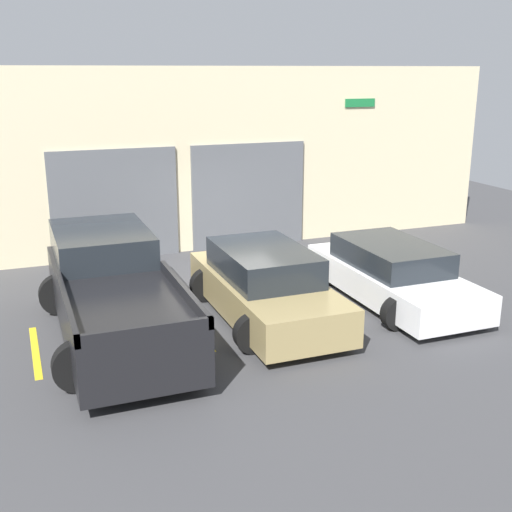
{
  "coord_description": "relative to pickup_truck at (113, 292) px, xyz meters",
  "views": [
    {
      "loc": [
        -4.26,
        -12.63,
        4.55
      ],
      "look_at": [
        0.0,
        -1.58,
        1.1
      ],
      "focal_mm": 45.0,
      "sensor_mm": 36.0,
      "label": 1
    }
  ],
  "objects": [
    {
      "name": "parking_stripe_centre",
      "position": [
        4.17,
        -0.28,
        -0.79
      ],
      "size": [
        0.12,
        2.2,
        0.01
      ],
      "primitive_type": "cube",
      "color": "gold",
      "rests_on": "ground"
    },
    {
      "name": "ground_plane",
      "position": [
        2.78,
        1.81,
        -0.79
      ],
      "size": [
        28.0,
        28.0,
        0.0
      ],
      "primitive_type": "plane",
      "color": "#3D3D3F"
    },
    {
      "name": "parking_stripe_left",
      "position": [
        1.39,
        -0.28,
        -0.79
      ],
      "size": [
        0.12,
        2.2,
        0.01
      ],
      "primitive_type": "cube",
      "color": "gold",
      "rests_on": "ground"
    },
    {
      "name": "sedan_white",
      "position": [
        5.56,
        -0.25,
        -0.23
      ],
      "size": [
        2.11,
        4.38,
        1.19
      ],
      "color": "white",
      "rests_on": "ground"
    },
    {
      "name": "sedan_side",
      "position": [
        2.78,
        -0.25,
        -0.15
      ],
      "size": [
        2.18,
        4.31,
        1.36
      ],
      "color": "#9E8956",
      "rests_on": "ground"
    },
    {
      "name": "parking_stripe_far_left",
      "position": [
        -1.39,
        -0.28,
        -0.79
      ],
      "size": [
        0.12,
        2.2,
        0.01
      ],
      "primitive_type": "cube",
      "color": "gold",
      "rests_on": "ground"
    },
    {
      "name": "shophouse_building",
      "position": [
        2.77,
        5.1,
        1.5
      ],
      "size": [
        17.36,
        0.68,
        4.64
      ],
      "color": "beige",
      "rests_on": "ground"
    },
    {
      "name": "pickup_truck",
      "position": [
        0.0,
        0.0,
        0.0
      ],
      "size": [
        2.44,
        5.35,
        1.66
      ],
      "color": "black",
      "rests_on": "ground"
    },
    {
      "name": "parking_stripe_right",
      "position": [
        6.94,
        -0.28,
        -0.79
      ],
      "size": [
        0.12,
        2.2,
        0.01
      ],
      "primitive_type": "cube",
      "color": "gold",
      "rests_on": "ground"
    }
  ]
}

